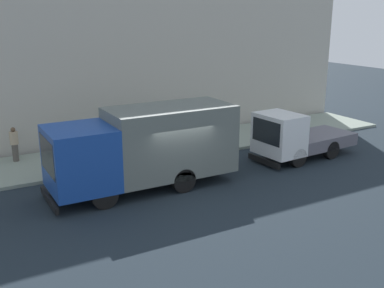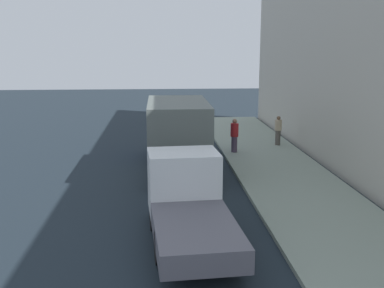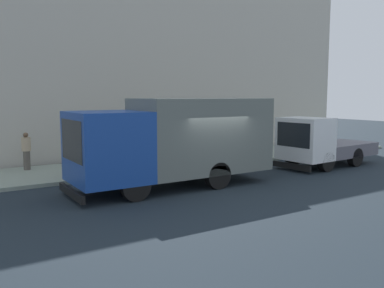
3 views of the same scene
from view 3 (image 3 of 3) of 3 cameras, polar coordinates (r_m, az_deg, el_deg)
ground at (r=14.72m, az=2.43°, el=-5.91°), size 80.00×80.00×0.00m
sidewalk at (r=18.95m, az=-6.28°, el=-2.86°), size 4.01×30.00×0.14m
building_facade at (r=21.04m, az=-9.55°, el=11.77°), size 0.50×30.00×10.19m
large_utility_truck at (r=14.40m, az=-2.26°, el=0.71°), size 2.44×7.27×3.13m
small_flatbed_truck at (r=19.33m, az=17.28°, el=-0.02°), size 2.42×5.27×2.27m
pedestrian_walking at (r=18.37m, az=-22.07°, el=-0.82°), size 0.51×0.51×1.57m
pedestrian_standing at (r=16.20m, az=-15.23°, el=-1.31°), size 0.53×0.53×1.68m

